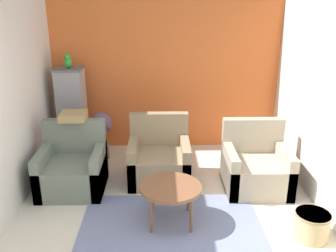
{
  "coord_description": "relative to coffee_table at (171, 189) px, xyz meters",
  "views": [
    {
      "loc": [
        -0.09,
        -2.83,
        2.58
      ],
      "look_at": [
        0.0,
        1.68,
        0.97
      ],
      "focal_mm": 40.0,
      "sensor_mm": 36.0,
      "label": 1
    }
  ],
  "objects": [
    {
      "name": "wall_back_accent",
      "position": [
        -0.02,
        2.4,
        0.94
      ],
      "size": [
        3.9,
        0.06,
        2.76
      ],
      "color": "orange",
      "rests_on": "ground_plane"
    },
    {
      "name": "armchair_right",
      "position": [
        1.2,
        0.82,
        -0.15
      ],
      "size": [
        0.86,
        0.82,
        0.92
      ],
      "color": "tan",
      "rests_on": "ground_plane"
    },
    {
      "name": "wicker_basket",
      "position": [
        1.55,
        -0.34,
        -0.27
      ],
      "size": [
        0.39,
        0.39,
        0.31
      ],
      "color": "tan",
      "rests_on": "ground_plane"
    },
    {
      "name": "wall_left",
      "position": [
        -1.94,
        0.69,
        0.94
      ],
      "size": [
        0.06,
        3.36,
        2.76
      ],
      "color": "silver",
      "rests_on": "ground_plane"
    },
    {
      "name": "area_rug",
      "position": [
        0.0,
        -0.0,
        -0.43
      ],
      "size": [
        2.11,
        1.21,
        0.01
      ],
      "color": "slate",
      "rests_on": "ground_plane"
    },
    {
      "name": "birdcage",
      "position": [
        -1.55,
        2.01,
        0.28
      ],
      "size": [
        0.49,
        0.49,
        1.46
      ],
      "color": "slate",
      "rests_on": "ground_plane"
    },
    {
      "name": "parrot",
      "position": [
        -1.55,
        2.01,
        1.13
      ],
      "size": [
        0.11,
        0.2,
        0.24
      ],
      "color": "green",
      "rests_on": "birdcage"
    },
    {
      "name": "armchair_middle",
      "position": [
        -0.14,
        1.11,
        -0.15
      ],
      "size": [
        0.86,
        0.82,
        0.92
      ],
      "color": "#8E7A5B",
      "rests_on": "ground_plane"
    },
    {
      "name": "wall_right",
      "position": [
        1.9,
        0.69,
        0.94
      ],
      "size": [
        0.06,
        3.36,
        2.76
      ],
      "color": "silver",
      "rests_on": "ground_plane"
    },
    {
      "name": "coffee_table",
      "position": [
        0.0,
        0.0,
        0.0
      ],
      "size": [
        0.72,
        0.72,
        0.48
      ],
      "color": "brown",
      "rests_on": "ground_plane"
    },
    {
      "name": "armchair_left",
      "position": [
        -1.32,
        0.84,
        -0.15
      ],
      "size": [
        0.86,
        0.82,
        0.92
      ],
      "color": "slate",
      "rests_on": "ground_plane"
    },
    {
      "name": "potted_plant",
      "position": [
        -1.07,
        1.86,
        0.09
      ],
      "size": [
        0.37,
        0.33,
        0.78
      ],
      "color": "#66605B",
      "rests_on": "ground_plane"
    },
    {
      "name": "throw_pillow",
      "position": [
        -1.32,
        1.13,
        0.53
      ],
      "size": [
        0.35,
        0.35,
        0.1
      ],
      "color": "tan",
      "rests_on": "armchair_left"
    }
  ]
}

